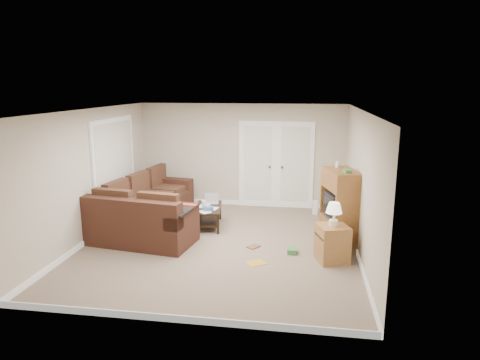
% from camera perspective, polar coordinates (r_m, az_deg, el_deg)
% --- Properties ---
extents(floor, '(5.50, 5.50, 0.00)m').
position_cam_1_polar(floor, '(8.14, -2.69, -8.56)').
color(floor, gray).
rests_on(floor, ground).
extents(ceiling, '(5.00, 5.50, 0.02)m').
position_cam_1_polar(ceiling, '(7.61, -2.88, 9.30)').
color(ceiling, silver).
rests_on(ceiling, wall_back).
extents(wall_left, '(0.02, 5.50, 2.50)m').
position_cam_1_polar(wall_left, '(8.62, -19.30, 0.60)').
color(wall_left, beige).
rests_on(wall_left, floor).
extents(wall_right, '(0.02, 5.50, 2.50)m').
position_cam_1_polar(wall_right, '(7.69, 15.80, -0.54)').
color(wall_right, beige).
rests_on(wall_right, floor).
extents(wall_back, '(5.00, 0.02, 2.50)m').
position_cam_1_polar(wall_back, '(10.44, 0.19, 3.30)').
color(wall_back, beige).
rests_on(wall_back, floor).
extents(wall_front, '(5.00, 0.02, 2.50)m').
position_cam_1_polar(wall_front, '(5.21, -8.77, -6.43)').
color(wall_front, beige).
rests_on(wall_front, floor).
extents(baseboards, '(5.00, 5.50, 0.10)m').
position_cam_1_polar(baseboards, '(8.12, -2.69, -8.23)').
color(baseboards, white).
rests_on(baseboards, floor).
extents(french_doors, '(1.80, 0.05, 2.13)m').
position_cam_1_polar(french_doors, '(10.35, 4.82, 1.97)').
color(french_doors, white).
rests_on(french_doors, floor).
extents(window_left, '(0.05, 1.92, 1.42)m').
position_cam_1_polar(window_left, '(9.43, -16.44, 3.63)').
color(window_left, white).
rests_on(window_left, wall_left).
extents(sectional_sofa, '(2.16, 3.31, 0.94)m').
position_cam_1_polar(sectional_sofa, '(9.05, -12.46, -4.18)').
color(sectional_sofa, '#422419').
rests_on(sectional_sofa, floor).
extents(coffee_table, '(0.68, 1.11, 0.71)m').
position_cam_1_polar(coffee_table, '(9.09, -4.20, -4.73)').
color(coffee_table, black).
rests_on(coffee_table, floor).
extents(tv_armoire, '(0.72, 1.00, 1.55)m').
position_cam_1_polar(tv_armoire, '(8.04, 13.21, -3.69)').
color(tv_armoire, brown).
rests_on(tv_armoire, floor).
extents(side_cabinet, '(0.61, 0.61, 1.03)m').
position_cam_1_polar(side_cabinet, '(7.45, 12.23, -7.86)').
color(side_cabinet, '#A6743D').
rests_on(side_cabinet, floor).
extents(space_heater, '(0.15, 0.13, 0.32)m').
position_cam_1_polar(space_heater, '(10.07, 10.02, -3.61)').
color(space_heater, white).
rests_on(space_heater, floor).
extents(floor_magazine, '(0.40, 0.38, 0.01)m').
position_cam_1_polar(floor_magazine, '(7.33, 2.15, -10.99)').
color(floor_magazine, gold).
rests_on(floor_magazine, floor).
extents(floor_greenbox, '(0.17, 0.22, 0.09)m').
position_cam_1_polar(floor_greenbox, '(7.78, 6.97, -9.33)').
color(floor_greenbox, '#3B823F').
rests_on(floor_greenbox, floor).
extents(floor_book, '(0.28, 0.29, 0.02)m').
position_cam_1_polar(floor_book, '(8.06, 1.36, -8.71)').
color(floor_book, brown).
rests_on(floor_book, floor).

